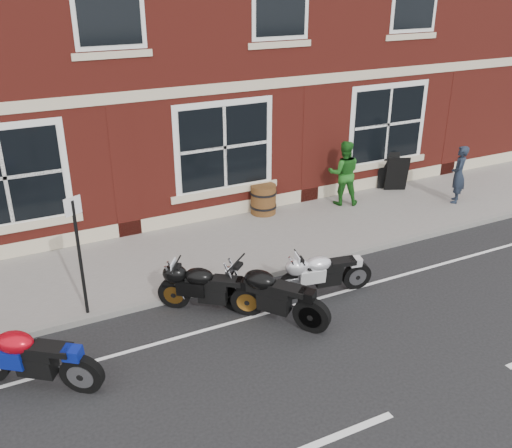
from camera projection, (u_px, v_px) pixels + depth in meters
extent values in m
plane|color=black|center=(251.00, 324.00, 10.43)|extent=(80.00, 80.00, 0.00)
cube|color=slate|center=(192.00, 254.00, 12.85)|extent=(30.00, 3.00, 0.12)
cube|color=slate|center=(220.00, 286.00, 11.56)|extent=(30.00, 0.16, 0.12)
cylinder|color=black|center=(83.00, 372.00, 8.65)|extent=(0.63, 0.52, 0.68)
cube|color=black|center=(29.00, 347.00, 8.64)|extent=(0.84, 0.72, 0.23)
ellipsoid|color=#AE0714|center=(18.00, 339.00, 8.61)|extent=(0.71, 0.67, 0.34)
cube|color=black|center=(55.00, 345.00, 8.53)|extent=(0.64, 0.57, 0.11)
cylinder|color=black|center=(175.00, 292.00, 10.85)|extent=(0.58, 0.48, 0.63)
cylinder|color=black|center=(248.00, 300.00, 10.61)|extent=(0.58, 0.48, 0.63)
cube|color=black|center=(208.00, 280.00, 10.60)|extent=(0.77, 0.66, 0.22)
ellipsoid|color=black|center=(200.00, 274.00, 10.58)|extent=(0.65, 0.61, 0.31)
cube|color=black|center=(228.00, 279.00, 10.50)|extent=(0.58, 0.53, 0.10)
cylinder|color=black|center=(293.00, 284.00, 11.15)|extent=(0.61, 0.23, 0.60)
cylinder|color=black|center=(356.00, 275.00, 11.50)|extent=(0.61, 0.23, 0.60)
cube|color=black|center=(323.00, 266.00, 11.18)|extent=(0.78, 0.35, 0.21)
ellipsoid|color=silver|center=(317.00, 262.00, 11.10)|extent=(0.57, 0.42, 0.30)
cube|color=black|center=(341.00, 260.00, 11.25)|extent=(0.55, 0.33, 0.09)
cylinder|color=black|center=(235.00, 294.00, 10.75)|extent=(0.52, 0.64, 0.69)
cylinder|color=black|center=(312.00, 314.00, 10.10)|extent=(0.52, 0.64, 0.69)
cube|color=black|center=(270.00, 285.00, 10.30)|extent=(0.72, 0.85, 0.24)
ellipsoid|color=black|center=(262.00, 277.00, 10.31)|extent=(0.67, 0.72, 0.35)
cube|color=black|center=(292.00, 287.00, 10.08)|extent=(0.58, 0.64, 0.11)
imported|color=#1B2230|center=(459.00, 174.00, 15.30)|extent=(0.68, 0.66, 1.57)
imported|color=#1D5F1B|center=(344.00, 173.00, 15.14)|extent=(1.05, 0.97, 1.74)
cylinder|color=#4F2615|center=(263.00, 199.00, 14.74)|extent=(0.66, 0.66, 0.77)
cylinder|color=black|center=(263.00, 206.00, 14.82)|extent=(0.69, 0.69, 0.05)
cylinder|color=black|center=(263.00, 192.00, 14.67)|extent=(0.69, 0.69, 0.05)
cylinder|color=black|center=(80.00, 259.00, 10.12)|extent=(0.06, 0.06, 2.23)
cube|color=silver|center=(73.00, 206.00, 9.70)|extent=(0.31, 0.15, 0.32)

